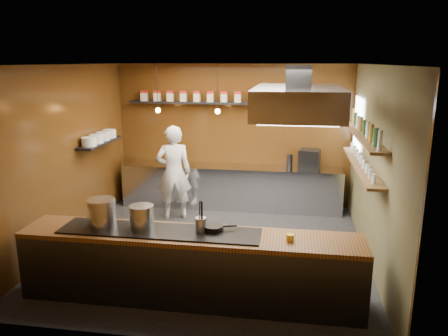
% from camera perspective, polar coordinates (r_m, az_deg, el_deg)
% --- Properties ---
extents(floor, '(5.00, 5.00, 0.00)m').
position_cam_1_polar(floor, '(7.43, -1.48, -10.45)').
color(floor, black).
rests_on(floor, ground).
extents(back_wall, '(5.00, 0.00, 5.00)m').
position_cam_1_polar(back_wall, '(9.37, 1.21, 4.28)').
color(back_wall, '#391C0A').
rests_on(back_wall, ground).
extents(left_wall, '(0.00, 5.00, 5.00)m').
position_cam_1_polar(left_wall, '(7.79, -19.96, 1.48)').
color(left_wall, '#391C0A').
rests_on(left_wall, ground).
extents(right_wall, '(0.00, 5.00, 5.00)m').
position_cam_1_polar(right_wall, '(6.96, 19.15, 0.13)').
color(right_wall, brown).
rests_on(right_wall, ground).
extents(ceiling, '(5.00, 5.00, 0.00)m').
position_cam_1_polar(ceiling, '(6.77, -1.64, 13.36)').
color(ceiling, silver).
rests_on(ceiling, back_wall).
extents(window_pane, '(0.00, 1.00, 1.00)m').
position_cam_1_polar(window_pane, '(8.53, 17.09, 5.44)').
color(window_pane, white).
rests_on(window_pane, right_wall).
extents(prep_counter, '(4.60, 0.65, 0.90)m').
position_cam_1_polar(prep_counter, '(9.29, 0.90, -2.46)').
color(prep_counter, silver).
rests_on(prep_counter, floor).
extents(pass_counter, '(4.40, 0.72, 0.94)m').
position_cam_1_polar(pass_counter, '(5.82, -4.44, -12.65)').
color(pass_counter, '#38383D').
rests_on(pass_counter, floor).
extents(tin_shelf, '(2.60, 0.26, 0.04)m').
position_cam_1_polar(tin_shelf, '(9.31, -4.45, 8.52)').
color(tin_shelf, black).
rests_on(tin_shelf, back_wall).
extents(plate_shelf, '(0.30, 1.40, 0.04)m').
position_cam_1_polar(plate_shelf, '(8.58, -15.89, 3.20)').
color(plate_shelf, black).
rests_on(plate_shelf, left_wall).
extents(bottle_shelf_upper, '(0.26, 2.80, 0.04)m').
position_cam_1_polar(bottle_shelf_upper, '(7.14, 17.74, 4.02)').
color(bottle_shelf_upper, brown).
rests_on(bottle_shelf_upper, right_wall).
extents(bottle_shelf_lower, '(0.26, 2.80, 0.04)m').
position_cam_1_polar(bottle_shelf_lower, '(7.23, 17.47, 0.35)').
color(bottle_shelf_lower, brown).
rests_on(bottle_shelf_lower, right_wall).
extents(extractor_hood, '(1.20, 2.00, 0.72)m').
position_cam_1_polar(extractor_hood, '(6.28, 9.58, 8.62)').
color(extractor_hood, '#38383D').
rests_on(extractor_hood, ceiling).
extents(pendant_left, '(0.10, 0.10, 0.95)m').
position_cam_1_polar(pendant_left, '(8.81, -8.63, 7.79)').
color(pendant_left, black).
rests_on(pendant_left, ceiling).
extents(pendant_right, '(0.10, 0.10, 0.95)m').
position_cam_1_polar(pendant_right, '(8.53, -0.84, 7.75)').
color(pendant_right, black).
rests_on(pendant_right, ceiling).
extents(storage_tins, '(2.43, 0.13, 0.22)m').
position_cam_1_polar(storage_tins, '(9.26, -3.55, 9.33)').
color(storage_tins, '#BCB49C').
rests_on(storage_tins, tin_shelf).
extents(plate_stacks, '(0.26, 1.16, 0.16)m').
position_cam_1_polar(plate_stacks, '(8.57, -15.93, 3.86)').
color(plate_stacks, silver).
rests_on(plate_stacks, plate_shelf).
extents(bottles, '(0.06, 2.66, 0.24)m').
position_cam_1_polar(bottles, '(7.12, 17.82, 5.13)').
color(bottles, silver).
rests_on(bottles, bottle_shelf_upper).
extents(wine_glasses, '(0.07, 2.37, 0.13)m').
position_cam_1_polar(wine_glasses, '(7.21, 17.52, 1.01)').
color(wine_glasses, silver).
rests_on(wine_glasses, bottle_shelf_lower).
extents(stockpot_large, '(0.49, 0.49, 0.36)m').
position_cam_1_polar(stockpot_large, '(5.96, -15.70, -5.63)').
color(stockpot_large, silver).
rests_on(stockpot_large, pass_counter).
extents(stockpot_small, '(0.33, 0.33, 0.30)m').
position_cam_1_polar(stockpot_small, '(5.80, -10.71, -6.25)').
color(stockpot_small, silver).
rests_on(stockpot_small, pass_counter).
extents(utensil_crock, '(0.16, 0.16, 0.19)m').
position_cam_1_polar(utensil_crock, '(5.58, -3.02, -7.41)').
color(utensil_crock, silver).
rests_on(utensil_crock, pass_counter).
extents(frying_pan, '(0.43, 0.27, 0.07)m').
position_cam_1_polar(frying_pan, '(5.64, -1.35, -7.84)').
color(frying_pan, black).
rests_on(frying_pan, pass_counter).
extents(butter_jar, '(0.12, 0.12, 0.09)m').
position_cam_1_polar(butter_jar, '(5.44, 8.65, -8.97)').
color(butter_jar, gold).
rests_on(butter_jar, pass_counter).
extents(espresso_machine, '(0.47, 0.45, 0.40)m').
position_cam_1_polar(espresso_machine, '(9.08, 11.10, 1.14)').
color(espresso_machine, black).
rests_on(espresso_machine, prep_counter).
extents(chef, '(0.78, 0.62, 1.86)m').
position_cam_1_polar(chef, '(8.60, -6.57, -0.57)').
color(chef, silver).
rests_on(chef, floor).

